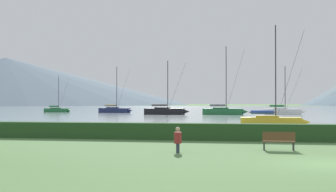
{
  "coord_description": "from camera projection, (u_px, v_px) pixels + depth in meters",
  "views": [
    {
      "loc": [
        -3.01,
        -19.66,
        2.47
      ],
      "look_at": [
        -14.44,
        43.4,
        3.25
      ],
      "focal_mm": 50.97,
      "sensor_mm": 36.0,
      "label": 1
    }
  ],
  "objects": [
    {
      "name": "ground_plane",
      "position": [
        332.0,
        164.0,
        18.77
      ],
      "size": [
        1000.0,
        1000.0,
        0.0
      ],
      "primitive_type": "plane",
      "color": "#517A42"
    },
    {
      "name": "harbor_water",
      "position": [
        264.0,
        109.0,
        153.57
      ],
      "size": [
        320.0,
        246.0,
        0.0
      ],
      "primitive_type": "cube",
      "color": "#8C9EA3",
      "rests_on": "ground_plane"
    },
    {
      "name": "hedge_line",
      "position": [
        303.0,
        133.0,
        29.6
      ],
      "size": [
        80.0,
        1.2,
        1.08
      ],
      "primitive_type": "cube",
      "color": "#284C23",
      "rests_on": "ground_plane"
    },
    {
      "name": "sailboat_slip_0",
      "position": [
        272.0,
        121.0,
        47.2
      ],
      "size": [
        6.85,
        2.17,
        10.09
      ],
      "rotation": [
        0.0,
        0.0,
        0.03
      ],
      "color": "gold",
      "rests_on": "harbor_water"
    },
    {
      "name": "sailboat_slip_1",
      "position": [
        57.0,
        110.0,
        113.41
      ],
      "size": [
        6.74,
        2.38,
        8.48
      ],
      "rotation": [
        0.0,
        0.0,
        -0.07
      ],
      "color": "#236B38",
      "rests_on": "harbor_water"
    },
    {
      "name": "sailboat_slip_2",
      "position": [
        115.0,
        110.0,
        107.58
      ],
      "size": [
        8.06,
        3.34,
        10.4
      ],
      "rotation": [
        0.0,
        0.0,
        -0.15
      ],
      "color": "navy",
      "rests_on": "harbor_water"
    },
    {
      "name": "sailboat_slip_3",
      "position": [
        165.0,
        111.0,
        92.25
      ],
      "size": [
        8.81,
        2.89,
        10.44
      ],
      "rotation": [
        0.0,
        0.0,
        -0.04
      ],
      "color": "black",
      "rests_on": "harbor_water"
    },
    {
      "name": "sailboat_slip_7",
      "position": [
        283.0,
        111.0,
        91.94
      ],
      "size": [
        8.05,
        2.72,
        9.33
      ],
      "rotation": [
        0.0,
        0.0,
        0.05
      ],
      "color": "white",
      "rests_on": "harbor_water"
    },
    {
      "name": "sailboat_slip_9",
      "position": [
        223.0,
        111.0,
        91.32
      ],
      "size": [
        8.77,
        3.32,
        13.11
      ],
      "rotation": [
        0.0,
        0.0,
        -0.1
      ],
      "color": "#236B38",
      "rests_on": "harbor_water"
    },
    {
      "name": "park_bench_near_path",
      "position": [
        279.0,
        140.0,
        24.08
      ],
      "size": [
        1.62,
        0.49,
        0.95
      ],
      "rotation": [
        0.0,
        0.0,
        -0.01
      ],
      "color": "brown",
      "rests_on": "ground_plane"
    },
    {
      "name": "person_seated_viewer",
      "position": [
        178.0,
        139.0,
        23.07
      ],
      "size": [
        0.36,
        0.57,
        1.25
      ],
      "rotation": [
        0.0,
        0.0,
        0.0
      ],
      "color": "#2D3347",
      "rests_on": "ground_plane"
    },
    {
      "name": "distant_hill_east_ridge",
      "position": [
        6.0,
        81.0,
        404.06
      ],
      "size": [
        311.62,
        311.62,
        40.08
      ],
      "primitive_type": "cone",
      "color": "#4C6070",
      "rests_on": "ground_plane"
    }
  ]
}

